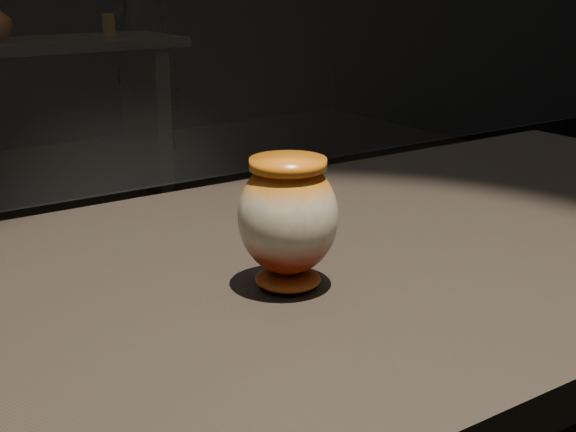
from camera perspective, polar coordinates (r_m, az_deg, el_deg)
name	(u,v)px	position (r m, az deg, el deg)	size (l,w,h in m)	color
main_vase	(288,218)	(0.94, 0.00, -0.17)	(0.14, 0.14, 0.16)	maroon
back_vase_right	(109,25)	(4.61, -12.63, 13.11)	(0.07, 0.07, 0.12)	#855C13
visitor	(145,30)	(5.73, -10.16, 12.86)	(0.62, 0.40, 1.69)	black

